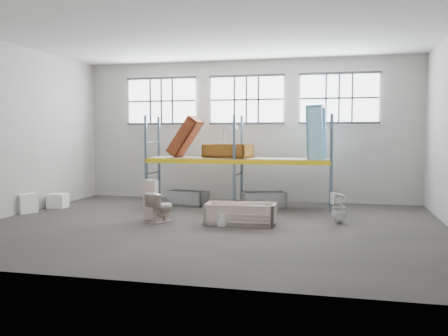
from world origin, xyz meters
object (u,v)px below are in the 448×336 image
(toilet_beige, at_px, (161,207))
(steel_tub_right, at_px, (264,200))
(bucket, at_px, (222,220))
(toilet_white, at_px, (339,208))
(steel_tub_left, at_px, (188,198))
(bathtub_beige, at_px, (241,214))
(rust_tub_flat, at_px, (228,151))
(cistern_tall, at_px, (151,199))
(carton_near, at_px, (23,203))
(blue_tub_upright, at_px, (316,134))

(toilet_beige, bearing_deg, steel_tub_right, -105.33)
(toilet_beige, distance_m, bucket, 1.78)
(toilet_white, distance_m, steel_tub_right, 3.33)
(toilet_white, xyz_separation_m, steel_tub_right, (-2.38, 2.32, -0.16))
(toilet_white, bearing_deg, steel_tub_left, -133.16)
(steel_tub_left, xyz_separation_m, bucket, (1.98, -3.29, -0.09))
(toilet_white, xyz_separation_m, bucket, (-2.96, -1.07, -0.26))
(bathtub_beige, relative_size, toilet_beige, 2.27)
(rust_tub_flat, bearing_deg, cistern_tall, -116.61)
(toilet_beige, relative_size, carton_near, 1.20)
(bathtub_beige, distance_m, steel_tub_left, 3.76)
(cistern_tall, distance_m, bucket, 2.27)
(toilet_beige, distance_m, cistern_tall, 0.56)
(carton_near, bearing_deg, bathtub_beige, -2.32)
(toilet_beige, relative_size, blue_tub_upright, 0.47)
(steel_tub_left, height_order, rust_tub_flat, rust_tub_flat)
(cistern_tall, bearing_deg, carton_near, -179.56)
(rust_tub_flat, relative_size, bucket, 5.06)
(toilet_white, relative_size, steel_tub_left, 0.63)
(bucket, relative_size, carton_near, 0.45)
(bathtub_beige, distance_m, bucket, 0.58)
(bucket, bearing_deg, toilet_beige, 174.42)
(blue_tub_upright, relative_size, carton_near, 2.57)
(steel_tub_right, distance_m, blue_tub_upright, 2.70)
(carton_near, bearing_deg, steel_tub_right, 21.32)
(bathtub_beige, xyz_separation_m, rust_tub_flat, (-1.09, 3.14, 1.55))
(cistern_tall, relative_size, rust_tub_flat, 0.70)
(steel_tub_left, bearing_deg, cistern_tall, -94.02)
(steel_tub_left, relative_size, carton_near, 1.95)
(bathtub_beige, relative_size, steel_tub_left, 1.39)
(rust_tub_flat, bearing_deg, bucket, -79.28)
(cistern_tall, distance_m, steel_tub_left, 2.79)
(bucket, bearing_deg, steel_tub_left, 121.03)
(blue_tub_upright, bearing_deg, cistern_tall, -146.11)
(cistern_tall, bearing_deg, blue_tub_upright, 36.31)
(steel_tub_right, bearing_deg, carton_near, -158.68)
(toilet_beige, xyz_separation_m, steel_tub_right, (2.33, 3.21, -0.16))
(cistern_tall, height_order, steel_tub_right, cistern_tall)
(steel_tub_left, relative_size, blue_tub_upright, 0.76)
(rust_tub_flat, relative_size, blue_tub_upright, 0.89)
(cistern_tall, relative_size, bucket, 3.56)
(cistern_tall, xyz_separation_m, bucket, (2.17, -0.52, -0.40))
(steel_tub_left, distance_m, carton_near, 5.13)
(blue_tub_upright, distance_m, bucket, 4.69)
(bucket, bearing_deg, steel_tub_right, 80.37)
(bathtub_beige, distance_m, cistern_tall, 2.61)
(toilet_beige, xyz_separation_m, rust_tub_flat, (1.09, 3.36, 1.41))
(toilet_white, relative_size, carton_near, 1.22)
(bathtub_beige, height_order, rust_tub_flat, rust_tub_flat)
(bathtub_beige, bearing_deg, carton_near, 175.30)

